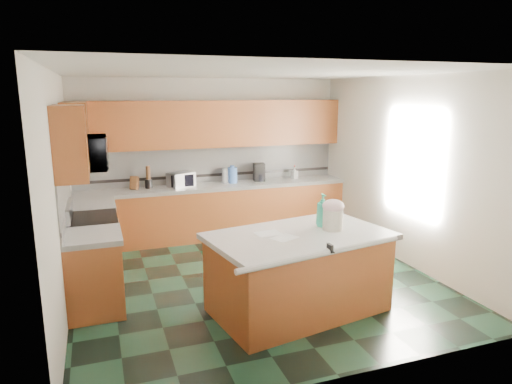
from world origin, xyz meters
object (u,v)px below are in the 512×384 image
island_top (299,236)px  treat_jar (333,219)px  island_base (298,275)px  soap_bottle_island (323,210)px  knife_block (134,183)px  toaster_oven (181,179)px  coffee_maker (259,172)px

island_top → treat_jar: treat_jar is taller
island_base → island_top: 0.46m
island_base → treat_jar: treat_jar is taller
soap_bottle_island → knife_block: (-1.90, 2.88, -0.09)m
island_base → treat_jar: (0.42, 0.02, 0.61)m
island_base → toaster_oven: toaster_oven is taller
treat_jar → toaster_oven: size_ratio=0.59×
knife_block → soap_bottle_island: bearing=-32.6°
soap_bottle_island → toaster_oven: size_ratio=0.94×
soap_bottle_island → toaster_oven: (-1.14, 2.88, -0.07)m
island_top → toaster_oven: (-0.76, 3.05, 0.15)m
island_top → treat_jar: (0.42, 0.02, 0.15)m
toaster_oven → island_base: bearing=-99.8°
island_base → toaster_oven: (-0.76, 3.05, 0.61)m
island_top → soap_bottle_island: 0.47m
toaster_oven → coffee_maker: 1.40m
soap_bottle_island → coffee_maker: 2.92m
knife_block → island_base: bearing=-39.5°
island_top → coffee_maker: (0.63, 3.08, 0.19)m
soap_bottle_island → coffee_maker: soap_bottle_island is taller
island_base → coffee_maker: 3.21m
island_top → knife_block: bearing=106.4°
soap_bottle_island → treat_jar: bearing=-69.2°
soap_bottle_island → coffee_maker: bearing=88.3°
toaster_oven → knife_block: bearing=156.1°
soap_bottle_island → toaster_oven: 3.09m
knife_block → toaster_oven: (0.76, 0.00, 0.01)m
soap_bottle_island → knife_block: bearing=126.8°
island_base → treat_jar: 0.74m
treat_jar → toaster_oven: treat_jar is taller
coffee_maker → soap_bottle_island: bearing=-85.9°
soap_bottle_island → toaster_oven: soap_bottle_island is taller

